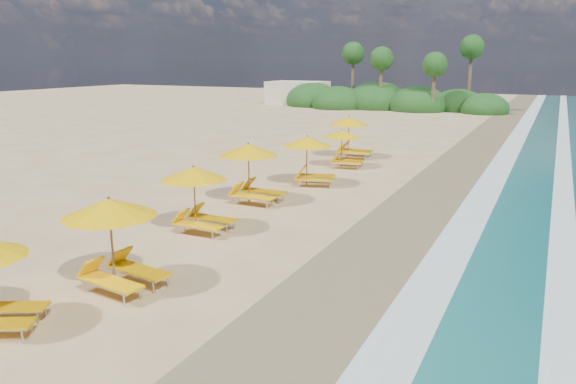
# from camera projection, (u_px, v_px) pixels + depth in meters

# --- Properties ---
(ground) EXTENTS (160.00, 160.00, 0.00)m
(ground) POSITION_uv_depth(u_px,v_px,m) (288.00, 226.00, 18.90)
(ground) COLOR #D6B77E
(ground) RESTS_ON ground
(wet_sand) EXTENTS (4.00, 160.00, 0.01)m
(wet_sand) POSITION_uv_depth(u_px,v_px,m) (403.00, 242.00, 17.19)
(wet_sand) COLOR #877750
(wet_sand) RESTS_ON ground
(surf_foam) EXTENTS (4.00, 160.00, 0.01)m
(surf_foam) POSITION_uv_depth(u_px,v_px,m) (495.00, 255.00, 16.04)
(surf_foam) COLOR white
(surf_foam) RESTS_ON ground
(station_2) EXTENTS (2.74, 2.59, 2.35)m
(station_2) POSITION_uv_depth(u_px,v_px,m) (116.00, 238.00, 13.50)
(station_2) COLOR olive
(station_2) RESTS_ON ground
(station_3) EXTENTS (2.37, 2.18, 2.22)m
(station_3) POSITION_uv_depth(u_px,v_px,m) (199.00, 195.00, 18.07)
(station_3) COLOR olive
(station_3) RESTS_ON ground
(station_4) EXTENTS (2.59, 2.39, 2.41)m
(station_4) POSITION_uv_depth(u_px,v_px,m) (253.00, 169.00, 21.71)
(station_4) COLOR olive
(station_4) RESTS_ON ground
(station_5) EXTENTS (2.88, 2.81, 2.27)m
(station_5) POSITION_uv_depth(u_px,v_px,m) (311.00, 157.00, 24.76)
(station_5) COLOR olive
(station_5) RESTS_ON ground
(station_6) EXTENTS (2.32, 2.19, 2.02)m
(station_6) POSITION_uv_depth(u_px,v_px,m) (345.00, 146.00, 28.84)
(station_6) COLOR olive
(station_6) RESTS_ON ground
(station_7) EXTENTS (2.71, 2.53, 2.41)m
(station_7) POSITION_uv_depth(u_px,v_px,m) (352.00, 134.00, 31.68)
(station_7) COLOR olive
(station_7) RESTS_ON ground
(treeline) EXTENTS (25.80, 8.80, 9.74)m
(treeline) POSITION_uv_depth(u_px,v_px,m) (384.00, 100.00, 62.66)
(treeline) COLOR #163D14
(treeline) RESTS_ON ground
(beach_building) EXTENTS (7.00, 5.00, 2.80)m
(beach_building) POSITION_uv_depth(u_px,v_px,m) (298.00, 93.00, 69.87)
(beach_building) COLOR beige
(beach_building) RESTS_ON ground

